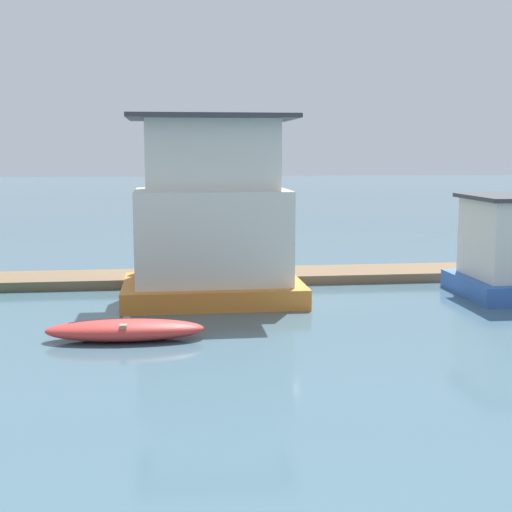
# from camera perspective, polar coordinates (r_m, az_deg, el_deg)

# --- Properties ---
(ground_plane) EXTENTS (200.00, 200.00, 0.00)m
(ground_plane) POSITION_cam_1_polar(r_m,az_deg,el_deg) (20.83, -0.34, -3.41)
(ground_plane) COLOR #426070
(dock_walkway) EXTENTS (33.80, 2.16, 0.30)m
(dock_walkway) POSITION_cam_1_polar(r_m,az_deg,el_deg) (23.59, -1.15, -1.64)
(dock_walkway) COLOR brown
(dock_walkway) RESTS_ON ground_plane
(houseboat_orange) EXTENTS (5.10, 3.54, 5.25)m
(houseboat_orange) POSITION_cam_1_polar(r_m,az_deg,el_deg) (20.32, -3.53, 2.80)
(houseboat_orange) COLOR orange
(houseboat_orange) RESTS_ON ground_plane
(dinghy_red) EXTENTS (3.64, 1.22, 0.48)m
(dinghy_red) POSITION_cam_1_polar(r_m,az_deg,el_deg) (16.53, -10.42, -5.83)
(dinghy_red) COLOR red
(dinghy_red) RESTS_ON ground_plane
(mooring_post_centre) EXTENTS (0.31, 0.31, 1.40)m
(mooring_post_centre) POSITION_cam_1_polar(r_m,az_deg,el_deg) (22.09, -9.29, -0.99)
(mooring_post_centre) COLOR #846B4C
(mooring_post_centre) RESTS_ON ground_plane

